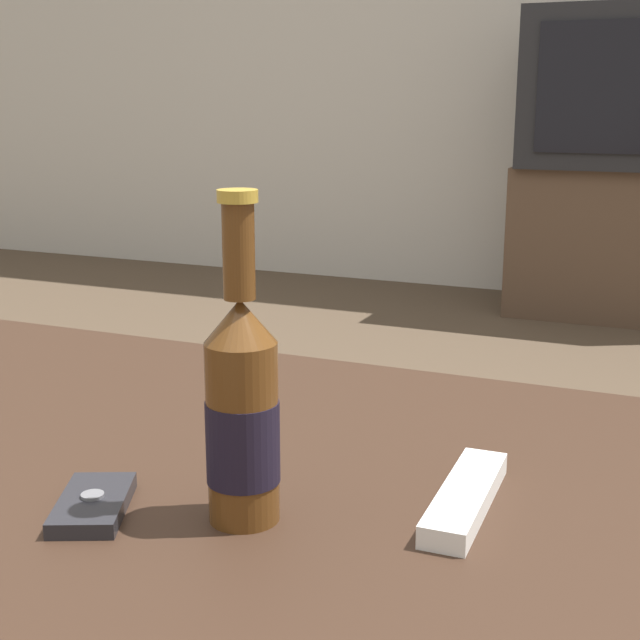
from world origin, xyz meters
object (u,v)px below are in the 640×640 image
object	(u,v)px
tv_stand	(630,243)
remote_control	(465,497)
cell_phone	(93,504)
beer_bottle	(242,410)

from	to	relation	value
tv_stand	remote_control	distance (m)	2.69
tv_stand	cell_phone	bearing A→B (deg)	-94.72
beer_bottle	remote_control	world-z (taller)	beer_bottle
tv_stand	beer_bottle	size ratio (longest dim) A/B	2.98
tv_stand	remote_control	world-z (taller)	tv_stand
cell_phone	remote_control	distance (m)	0.32
cell_phone	remote_control	xyz separation A→B (m)	(0.29, 0.13, 0.00)
tv_stand	cell_phone	distance (m)	2.84
beer_bottle	cell_phone	size ratio (longest dim) A/B	2.35
tv_stand	remote_control	xyz separation A→B (m)	(0.06, -2.69, 0.17)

